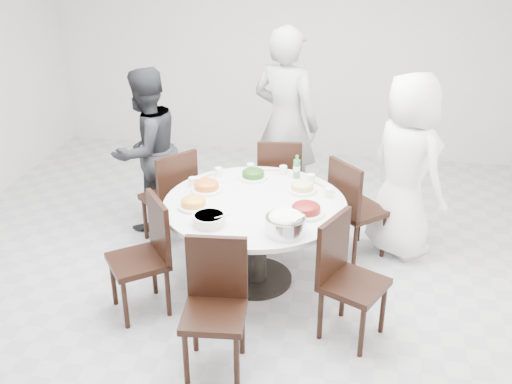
% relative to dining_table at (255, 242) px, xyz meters
% --- Properties ---
extents(floor, '(6.00, 6.00, 0.01)m').
position_rel_dining_table_xyz_m(floor, '(-0.15, 0.06, -0.38)').
color(floor, '#B7B7BC').
rests_on(floor, ground).
extents(wall_back, '(6.00, 0.01, 2.80)m').
position_rel_dining_table_xyz_m(wall_back, '(-0.15, 3.06, 1.02)').
color(wall_back, silver).
rests_on(wall_back, ground).
extents(dining_table, '(1.50, 1.50, 0.75)m').
position_rel_dining_table_xyz_m(dining_table, '(0.00, 0.00, 0.00)').
color(dining_table, silver).
rests_on(dining_table, floor).
extents(chair_ne, '(0.59, 0.59, 0.95)m').
position_rel_dining_table_xyz_m(chair_ne, '(0.85, 0.60, 0.10)').
color(chair_ne, black).
rests_on(chair_ne, floor).
extents(chair_n, '(0.47, 0.47, 0.95)m').
position_rel_dining_table_xyz_m(chair_n, '(0.05, 1.06, 0.10)').
color(chair_n, black).
rests_on(chair_n, floor).
extents(chair_nw, '(0.59, 0.59, 0.95)m').
position_rel_dining_table_xyz_m(chair_nw, '(-0.93, 0.54, 0.10)').
color(chair_nw, black).
rests_on(chair_nw, floor).
extents(chair_sw, '(0.59, 0.59, 0.95)m').
position_rel_dining_table_xyz_m(chair_sw, '(-0.82, -0.58, 0.10)').
color(chair_sw, black).
rests_on(chair_sw, floor).
extents(chair_s, '(0.46, 0.46, 0.95)m').
position_rel_dining_table_xyz_m(chair_s, '(-0.07, -1.13, 0.10)').
color(chair_s, black).
rests_on(chair_s, floor).
extents(chair_se, '(0.56, 0.56, 0.95)m').
position_rel_dining_table_xyz_m(chair_se, '(0.84, -0.60, 0.10)').
color(chair_se, black).
rests_on(chair_se, floor).
extents(diner_right, '(0.95, 0.98, 1.70)m').
position_rel_dining_table_xyz_m(diner_right, '(1.23, 0.74, 0.47)').
color(diner_right, white).
rests_on(diner_right, floor).
extents(diner_middle, '(0.83, 0.70, 1.94)m').
position_rel_dining_table_xyz_m(diner_middle, '(0.06, 1.35, 0.60)').
color(diner_middle, black).
rests_on(diner_middle, floor).
extents(diner_left, '(0.90, 0.97, 1.61)m').
position_rel_dining_table_xyz_m(diner_left, '(-1.21, 0.82, 0.43)').
color(diner_left, black).
rests_on(diner_left, floor).
extents(dish_greens, '(0.25, 0.25, 0.06)m').
position_rel_dining_table_xyz_m(dish_greens, '(-0.10, 0.46, 0.41)').
color(dish_greens, white).
rests_on(dish_greens, dining_table).
extents(dish_pale, '(0.24, 0.24, 0.07)m').
position_rel_dining_table_xyz_m(dish_pale, '(0.36, 0.28, 0.41)').
color(dish_pale, white).
rests_on(dish_pale, dining_table).
extents(dish_orange, '(0.27, 0.27, 0.07)m').
position_rel_dining_table_xyz_m(dish_orange, '(-0.44, 0.15, 0.41)').
color(dish_orange, white).
rests_on(dish_orange, dining_table).
extents(dish_redbrown, '(0.29, 0.29, 0.07)m').
position_rel_dining_table_xyz_m(dish_redbrown, '(0.43, -0.13, 0.41)').
color(dish_redbrown, white).
rests_on(dish_redbrown, dining_table).
extents(dish_tofu, '(0.26, 0.26, 0.07)m').
position_rel_dining_table_xyz_m(dish_tofu, '(-0.47, -0.18, 0.41)').
color(dish_tofu, white).
rests_on(dish_tofu, dining_table).
extents(rice_bowl, '(0.30, 0.30, 0.13)m').
position_rel_dining_table_xyz_m(rice_bowl, '(0.31, -0.46, 0.44)').
color(rice_bowl, silver).
rests_on(rice_bowl, dining_table).
extents(soup_bowl, '(0.25, 0.25, 0.08)m').
position_rel_dining_table_xyz_m(soup_bowl, '(-0.28, -0.43, 0.41)').
color(soup_bowl, white).
rests_on(soup_bowl, dining_table).
extents(beverage_bottle, '(0.06, 0.06, 0.21)m').
position_rel_dining_table_xyz_m(beverage_bottle, '(0.28, 0.55, 0.48)').
color(beverage_bottle, '#327E43').
rests_on(beverage_bottle, dining_table).
extents(tea_cups, '(0.07, 0.07, 0.08)m').
position_rel_dining_table_xyz_m(tea_cups, '(-0.03, 0.65, 0.42)').
color(tea_cups, white).
rests_on(tea_cups, dining_table).
extents(chopsticks, '(0.24, 0.04, 0.01)m').
position_rel_dining_table_xyz_m(chopsticks, '(-0.03, 0.66, 0.38)').
color(chopsticks, tan).
rests_on(chopsticks, dining_table).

